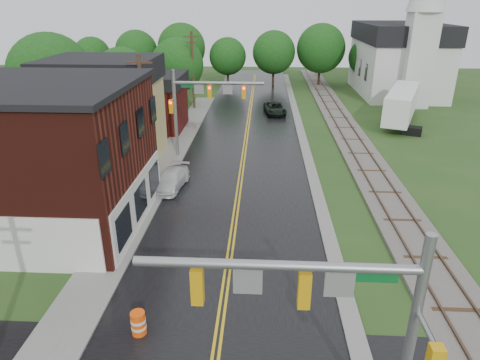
# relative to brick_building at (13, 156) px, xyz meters

# --- Properties ---
(main_road) EXTENTS (10.00, 90.00, 0.02)m
(main_road) POSITION_rel_brick_building_xyz_m (12.48, 15.00, -4.15)
(main_road) COLOR black
(main_road) RESTS_ON ground
(curb_right) EXTENTS (0.80, 70.00, 0.12)m
(curb_right) POSITION_rel_brick_building_xyz_m (17.88, 20.00, -4.15)
(curb_right) COLOR gray
(curb_right) RESTS_ON ground
(sidewalk_left) EXTENTS (2.40, 50.00, 0.12)m
(sidewalk_left) POSITION_rel_brick_building_xyz_m (6.28, 10.00, -4.15)
(sidewalk_left) COLOR gray
(sidewalk_left) RESTS_ON ground
(brick_building) EXTENTS (14.30, 10.30, 8.30)m
(brick_building) POSITION_rel_brick_building_xyz_m (0.00, 0.00, 0.00)
(brick_building) COLOR #42140E
(brick_building) RESTS_ON ground
(yellow_house) EXTENTS (8.00, 7.00, 6.40)m
(yellow_house) POSITION_rel_brick_building_xyz_m (1.48, 11.00, -0.95)
(yellow_house) COLOR tan
(yellow_house) RESTS_ON ground
(darkred_building) EXTENTS (7.00, 6.00, 4.40)m
(darkred_building) POSITION_rel_brick_building_xyz_m (2.48, 20.00, -1.95)
(darkred_building) COLOR #3F0F0C
(darkred_building) RESTS_ON ground
(church) EXTENTS (10.40, 18.40, 20.00)m
(church) POSITION_rel_brick_building_xyz_m (32.48, 38.74, 1.68)
(church) COLOR silver
(church) RESTS_ON ground
(railroad) EXTENTS (3.20, 80.00, 0.30)m
(railroad) POSITION_rel_brick_building_xyz_m (22.48, 20.00, -4.05)
(railroad) COLOR #59544C
(railroad) RESTS_ON ground
(traffic_signal_near) EXTENTS (7.34, 0.30, 7.20)m
(traffic_signal_near) POSITION_rel_brick_building_xyz_m (15.96, -13.00, 0.82)
(traffic_signal_near) COLOR gray
(traffic_signal_near) RESTS_ON ground
(traffic_signal_far) EXTENTS (7.34, 0.43, 7.20)m
(traffic_signal_far) POSITION_rel_brick_building_xyz_m (9.01, 12.00, 0.82)
(traffic_signal_far) COLOR gray
(traffic_signal_far) RESTS_ON ground
(utility_pole_b) EXTENTS (1.80, 0.28, 9.00)m
(utility_pole_b) POSITION_rel_brick_building_xyz_m (5.68, 7.00, 0.57)
(utility_pole_b) COLOR #382616
(utility_pole_b) RESTS_ON ground
(utility_pole_c) EXTENTS (1.80, 0.28, 9.00)m
(utility_pole_c) POSITION_rel_brick_building_xyz_m (5.68, 29.00, 0.57)
(utility_pole_c) COLOR #382616
(utility_pole_c) RESTS_ON ground
(tree_left_b) EXTENTS (7.60, 7.60, 9.69)m
(tree_left_b) POSITION_rel_brick_building_xyz_m (-5.36, 16.90, 1.57)
(tree_left_b) COLOR black
(tree_left_b) RESTS_ON ground
(tree_left_c) EXTENTS (6.00, 6.00, 7.65)m
(tree_left_c) POSITION_rel_brick_building_xyz_m (-1.36, 24.90, 0.36)
(tree_left_c) COLOR black
(tree_left_c) RESTS_ON ground
(tree_left_e) EXTENTS (6.40, 6.40, 8.16)m
(tree_left_e) POSITION_rel_brick_building_xyz_m (3.64, 30.90, 0.66)
(tree_left_e) COLOR black
(tree_left_e) RESTS_ON ground
(suv_dark) EXTENTS (2.77, 4.99, 1.32)m
(suv_dark) POSITION_rel_brick_building_xyz_m (15.40, 26.97, -3.49)
(suv_dark) COLOR black
(suv_dark) RESTS_ON ground
(pickup_white) EXTENTS (2.34, 4.53, 1.25)m
(pickup_white) POSITION_rel_brick_building_xyz_m (7.68, 5.37, -3.52)
(pickup_white) COLOR silver
(pickup_white) RESTS_ON ground
(semi_trailer) EXTENTS (6.52, 11.43, 3.63)m
(semi_trailer) POSITION_rel_brick_building_xyz_m (28.72, 23.65, -1.97)
(semi_trailer) COLOR black
(semi_trailer) RESTS_ON ground
(construction_barrel) EXTENTS (0.76, 0.76, 1.03)m
(construction_barrel) POSITION_rel_brick_building_xyz_m (9.33, -8.90, -3.64)
(construction_barrel) COLOR #FA510B
(construction_barrel) RESTS_ON ground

